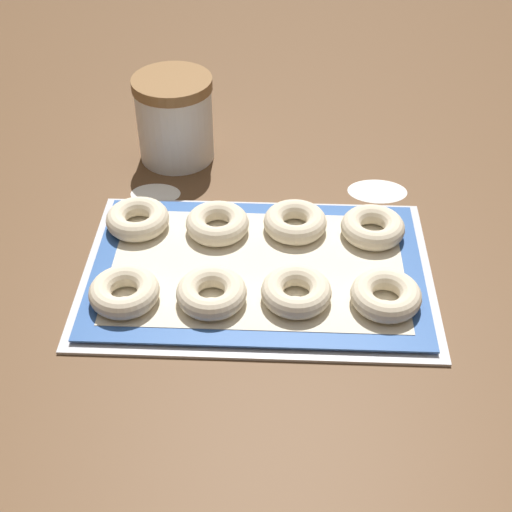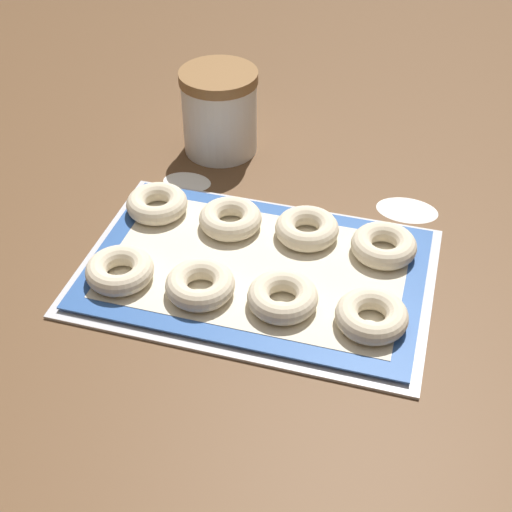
% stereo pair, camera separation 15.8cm
% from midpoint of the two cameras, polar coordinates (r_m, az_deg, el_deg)
% --- Properties ---
extents(ground_plane, '(2.80, 2.80, 0.00)m').
position_cam_midpoint_polar(ground_plane, '(0.89, 5.10, -1.78)').
color(ground_plane, brown).
extents(baking_tray, '(0.44, 0.29, 0.01)m').
position_cam_midpoint_polar(baking_tray, '(0.89, 5.05, -1.38)').
color(baking_tray, silver).
rests_on(baking_tray, ground_plane).
extents(baking_mat, '(0.41, 0.27, 0.00)m').
position_cam_midpoint_polar(baking_mat, '(0.89, 5.07, -1.12)').
color(baking_mat, '#2D569E').
rests_on(baking_mat, baking_tray).
extents(bagel_front_far_left, '(0.08, 0.08, 0.03)m').
position_cam_midpoint_polar(bagel_front_far_left, '(0.86, -5.78, -1.56)').
color(bagel_front_far_left, beige).
rests_on(bagel_front_far_left, baking_mat).
extents(bagel_front_mid_left, '(0.08, 0.08, 0.03)m').
position_cam_midpoint_polar(bagel_front_mid_left, '(0.84, 0.85, -2.73)').
color(bagel_front_mid_left, beige).
rests_on(bagel_front_mid_left, baking_mat).
extents(bagel_front_mid_right, '(0.08, 0.08, 0.03)m').
position_cam_midpoint_polar(bagel_front_mid_right, '(0.83, 7.61, -3.71)').
color(bagel_front_mid_right, beige).
rests_on(bagel_front_mid_right, baking_mat).
extents(bagel_front_far_right, '(0.08, 0.08, 0.03)m').
position_cam_midpoint_polar(bagel_front_far_right, '(0.83, 14.72, -5.10)').
color(bagel_front_far_right, beige).
rests_on(bagel_front_far_right, baking_mat).
extents(bagel_back_far_left, '(0.08, 0.08, 0.03)m').
position_cam_midpoint_polar(bagel_back_far_left, '(0.96, -3.34, 3.89)').
color(bagel_back_far_left, beige).
rests_on(bagel_back_far_left, baking_mat).
extents(bagel_back_mid_left, '(0.08, 0.08, 0.03)m').
position_cam_midpoint_polar(bagel_back_mid_left, '(0.94, 2.74, 2.65)').
color(bagel_back_mid_left, beige).
rests_on(bagel_back_mid_left, baking_mat).
extents(bagel_back_mid_right, '(0.08, 0.08, 0.03)m').
position_cam_midpoint_polar(bagel_back_mid_right, '(0.93, 8.96, 1.84)').
color(bagel_back_mid_right, beige).
rests_on(bagel_back_mid_right, baking_mat).
extents(bagel_back_far_right, '(0.08, 0.08, 0.03)m').
position_cam_midpoint_polar(bagel_back_far_right, '(0.92, 15.07, 0.45)').
color(bagel_back_far_right, beige).
rests_on(bagel_back_far_right, baking_mat).
extents(flour_canister, '(0.12, 0.12, 0.13)m').
position_cam_midpoint_polar(flour_canister, '(1.09, 1.26, 11.25)').
color(flour_canister, white).
rests_on(flour_canister, ground_plane).
extents(flour_patch_near, '(0.09, 0.06, 0.00)m').
position_cam_midpoint_polar(flour_patch_near, '(1.03, 16.37, 3.28)').
color(flour_patch_near, white).
rests_on(flour_patch_near, ground_plane).
extents(flour_patch_far, '(0.07, 0.05, 0.00)m').
position_cam_midpoint_polar(flour_patch_far, '(1.05, -1.28, 5.71)').
color(flour_patch_far, white).
rests_on(flour_patch_far, ground_plane).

